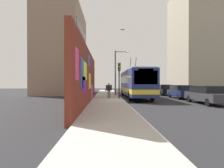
% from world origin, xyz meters
% --- Properties ---
extents(ground_plane, '(80.00, 80.00, 0.00)m').
position_xyz_m(ground_plane, '(0.00, 0.00, 0.00)').
color(ground_plane, '#232326').
extents(sidewalk_slab, '(48.00, 3.20, 0.15)m').
position_xyz_m(sidewalk_slab, '(0.00, 1.60, 0.07)').
color(sidewalk_slab, '#ADA8A0').
rests_on(sidewalk_slab, ground_plane).
extents(graffiti_wall, '(14.72, 0.32, 4.56)m').
position_xyz_m(graffiti_wall, '(-3.66, 3.35, 2.28)').
color(graffiti_wall, maroon).
rests_on(graffiti_wall, ground_plane).
extents(building_far_left, '(13.32, 6.52, 14.58)m').
position_xyz_m(building_far_left, '(12.69, 9.20, 7.29)').
color(building_far_left, gray).
rests_on(building_far_left, ground_plane).
extents(building_far_right, '(10.41, 9.22, 20.25)m').
position_xyz_m(building_far_right, '(16.63, -17.00, 10.13)').
color(building_far_right, '#9E937F').
rests_on(building_far_right, ground_plane).
extents(city_bus, '(11.67, 2.58, 5.14)m').
position_xyz_m(city_bus, '(3.34, -1.80, 1.86)').
color(city_bus, navy).
rests_on(city_bus, ground_plane).
extents(parked_car_dark_gray, '(4.72, 1.81, 1.58)m').
position_xyz_m(parked_car_dark_gray, '(-3.12, -7.00, 0.84)').
color(parked_car_dark_gray, '#38383D').
rests_on(parked_car_dark_gray, ground_plane).
extents(parked_car_navy, '(4.08, 1.84, 1.58)m').
position_xyz_m(parked_car_navy, '(2.18, -7.00, 0.83)').
color(parked_car_navy, navy).
rests_on(parked_car_navy, ground_plane).
extents(parked_car_black, '(4.89, 1.87, 1.58)m').
position_xyz_m(parked_car_black, '(8.27, -7.00, 0.84)').
color(parked_car_black, black).
rests_on(parked_car_black, ground_plane).
extents(pedestrian_midblock, '(0.22, 0.75, 1.67)m').
position_xyz_m(pedestrian_midblock, '(1.17, 1.46, 1.13)').
color(pedestrian_midblock, '#595960').
rests_on(pedestrian_midblock, sidewalk_slab).
extents(traffic_light, '(0.49, 0.28, 3.87)m').
position_xyz_m(traffic_light, '(0.79, 0.35, 2.77)').
color(traffic_light, '#2D382D').
rests_on(traffic_light, sidewalk_slab).
extents(street_lamp, '(0.44, 1.99, 6.22)m').
position_xyz_m(street_lamp, '(6.54, 0.21, 3.77)').
color(street_lamp, '#4C4C51').
rests_on(street_lamp, sidewalk_slab).
extents(flying_pigeons, '(0.32, 0.56, 0.13)m').
position_xyz_m(flying_pigeons, '(2.70, -0.20, 8.17)').
color(flying_pigeons, gray).
extents(curbside_puddle, '(1.68, 1.68, 0.00)m').
position_xyz_m(curbside_puddle, '(-1.88, -0.60, 0.00)').
color(curbside_puddle, black).
rests_on(curbside_puddle, ground_plane).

